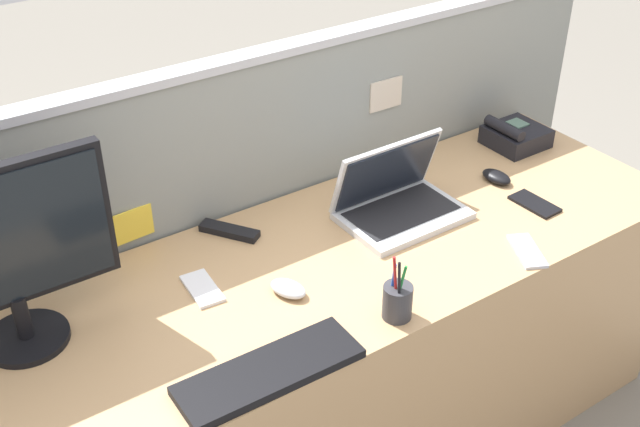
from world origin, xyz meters
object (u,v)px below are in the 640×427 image
(computer_mouse_right_hand, at_px, (496,177))
(cell_phone_black_slab, at_px, (535,204))
(cell_phone_white_slab, at_px, (202,288))
(cell_phone_silver_slab, at_px, (527,251))
(desk_phone, at_px, (515,136))
(keyboard_main, at_px, (269,372))
(pen_cup, at_px, (396,301))
(desktop_monitor, at_px, (3,250))
(laptop, at_px, (396,198))
(tv_remote, at_px, (229,231))
(computer_mouse_left_hand, at_px, (288,289))

(computer_mouse_right_hand, xyz_separation_m, cell_phone_black_slab, (-0.01, -0.16, -0.01))
(cell_phone_white_slab, height_order, cell_phone_silver_slab, same)
(desk_phone, relative_size, cell_phone_silver_slab, 1.17)
(keyboard_main, relative_size, cell_phone_silver_slab, 2.76)
(cell_phone_white_slab, bearing_deg, cell_phone_black_slab, -6.17)
(computer_mouse_right_hand, height_order, cell_phone_silver_slab, computer_mouse_right_hand)
(desk_phone, height_order, pen_cup, pen_cup)
(desktop_monitor, relative_size, pen_cup, 2.65)
(desk_phone, relative_size, cell_phone_white_slab, 1.25)
(cell_phone_white_slab, bearing_deg, keyboard_main, -87.91)
(laptop, xyz_separation_m, cell_phone_black_slab, (0.36, -0.20, -0.05))
(cell_phone_silver_slab, bearing_deg, cell_phone_white_slab, -177.47)
(computer_mouse_right_hand, xyz_separation_m, tv_remote, (-0.82, 0.21, -0.01))
(cell_phone_white_slab, xyz_separation_m, tv_remote, (0.18, 0.18, 0.01))
(computer_mouse_left_hand, xyz_separation_m, cell_phone_black_slab, (0.82, -0.06, -0.01))
(desktop_monitor, height_order, tv_remote, desktop_monitor)
(tv_remote, bearing_deg, desk_phone, -37.94)
(cell_phone_white_slab, bearing_deg, cell_phone_silver_slab, -18.75)
(desktop_monitor, bearing_deg, cell_phone_black_slab, -10.49)
(cell_phone_silver_slab, height_order, tv_remote, tv_remote)
(keyboard_main, xyz_separation_m, cell_phone_white_slab, (0.02, 0.35, -0.01))
(cell_phone_black_slab, bearing_deg, keyboard_main, -173.28)
(tv_remote, bearing_deg, cell_phone_white_slab, -168.29)
(laptop, relative_size, cell_phone_black_slab, 2.39)
(computer_mouse_right_hand, bearing_deg, cell_phone_black_slab, -96.48)
(desktop_monitor, relative_size, computer_mouse_left_hand, 4.85)
(pen_cup, height_order, tv_remote, pen_cup)
(cell_phone_black_slab, relative_size, cell_phone_silver_slab, 0.95)
(desk_phone, distance_m, cell_phone_silver_slab, 0.62)
(laptop, distance_m, desk_phone, 0.60)
(computer_mouse_left_hand, height_order, cell_phone_silver_slab, computer_mouse_left_hand)
(tv_remote, bearing_deg, cell_phone_black_slab, -58.59)
(cell_phone_silver_slab, bearing_deg, computer_mouse_left_hand, -172.65)
(cell_phone_white_slab, bearing_deg, computer_mouse_right_hand, 3.16)
(keyboard_main, distance_m, cell_phone_black_slab, 1.02)
(desktop_monitor, bearing_deg, keyboard_main, -46.21)
(tv_remote, bearing_deg, computer_mouse_right_hand, -48.30)
(keyboard_main, bearing_deg, cell_phone_white_slab, 88.54)
(computer_mouse_right_hand, relative_size, cell_phone_white_slab, 0.70)
(computer_mouse_right_hand, relative_size, cell_phone_black_slab, 0.69)
(keyboard_main, relative_size, pen_cup, 2.30)
(keyboard_main, bearing_deg, computer_mouse_left_hand, 50.66)
(cell_phone_black_slab, xyz_separation_m, cell_phone_white_slab, (-0.99, 0.19, 0.00))
(pen_cup, xyz_separation_m, cell_phone_white_slab, (-0.33, 0.35, -0.04))
(computer_mouse_left_hand, height_order, tv_remote, computer_mouse_left_hand)
(cell_phone_silver_slab, bearing_deg, cell_phone_black_slab, 64.47)
(cell_phone_silver_slab, bearing_deg, keyboard_main, -153.45)
(laptop, bearing_deg, desktop_monitor, 176.44)
(computer_mouse_right_hand, bearing_deg, cell_phone_silver_slab, -126.80)
(cell_phone_black_slab, relative_size, tv_remote, 0.85)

